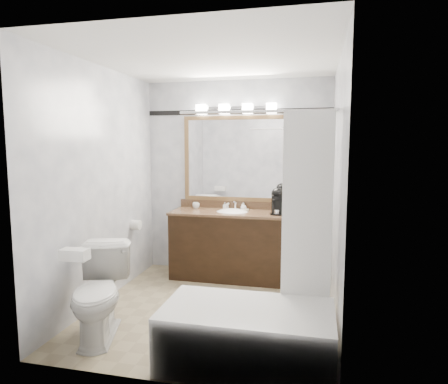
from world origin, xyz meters
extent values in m
cube|color=tan|center=(0.00, 0.00, -0.01)|extent=(2.40, 2.60, 0.01)
cube|color=white|center=(0.00, 0.00, 2.50)|extent=(2.40, 2.60, 0.01)
cube|color=silver|center=(0.00, 1.30, 1.25)|extent=(2.40, 0.01, 2.50)
cube|color=silver|center=(0.00, -1.30, 1.25)|extent=(2.40, 0.01, 2.50)
cube|color=silver|center=(-1.20, 0.00, 1.25)|extent=(0.01, 2.60, 2.50)
cube|color=silver|center=(1.20, 0.00, 1.25)|extent=(0.01, 2.60, 2.50)
cube|color=black|center=(0.00, 1.01, 0.41)|extent=(1.50, 0.55, 0.82)
cube|color=#8B6342|center=(0.00, 1.01, 0.83)|extent=(1.53, 0.58, 0.03)
cube|color=#8B6342|center=(0.00, 1.29, 0.90)|extent=(1.53, 0.03, 0.10)
ellipsoid|color=white|center=(0.00, 1.01, 0.82)|extent=(0.44, 0.34, 0.14)
cube|color=olive|center=(0.00, 1.28, 2.02)|extent=(1.40, 0.04, 0.05)
cube|color=olive|center=(0.00, 1.28, 0.97)|extent=(1.40, 0.04, 0.05)
cube|color=olive|center=(-0.68, 1.28, 1.50)|extent=(0.05, 0.04, 1.00)
cube|color=olive|center=(0.68, 1.28, 1.50)|extent=(0.05, 0.04, 1.00)
cube|color=white|center=(0.00, 1.29, 1.50)|extent=(1.30, 0.01, 1.00)
cube|color=silver|center=(0.00, 1.27, 2.15)|extent=(0.90, 0.05, 0.03)
cube|color=white|center=(-0.45, 1.22, 2.13)|extent=(0.12, 0.12, 0.12)
cube|color=white|center=(-0.15, 1.22, 2.13)|extent=(0.12, 0.12, 0.12)
cube|color=white|center=(0.15, 1.22, 2.13)|extent=(0.12, 0.12, 0.12)
cube|color=white|center=(0.45, 1.22, 2.13)|extent=(0.12, 0.12, 0.12)
cube|color=black|center=(0.00, 1.29, 2.10)|extent=(2.40, 0.01, 0.06)
cube|color=white|center=(0.53, -0.92, 0.23)|extent=(1.30, 0.72, 0.45)
cylinder|color=silver|center=(0.53, -0.54, 1.95)|extent=(1.30, 0.02, 0.02)
cube|color=white|center=(0.95, -0.55, 1.18)|extent=(0.40, 0.04, 1.55)
cylinder|color=white|center=(-1.14, 0.66, 0.70)|extent=(0.11, 0.12, 0.12)
imported|color=white|center=(-0.80, -0.78, 0.40)|extent=(0.65, 0.87, 0.79)
cube|color=white|center=(-0.80, -1.12, 0.84)|extent=(0.22, 0.13, 0.09)
cylinder|color=black|center=(0.56, 0.93, 0.86)|extent=(0.16, 0.16, 0.02)
cylinder|color=black|center=(0.56, 0.99, 0.98)|extent=(0.14, 0.14, 0.24)
sphere|color=black|center=(0.56, 0.99, 1.10)|extent=(0.14, 0.14, 0.14)
cube|color=black|center=(0.56, 0.91, 1.05)|extent=(0.09, 0.09, 0.05)
cylinder|color=silver|center=(0.56, 0.91, 0.89)|extent=(0.05, 0.05, 0.05)
imported|color=white|center=(-0.51, 1.16, 0.89)|extent=(0.12, 0.12, 0.07)
imported|color=white|center=(-0.54, 1.23, 0.88)|extent=(0.09, 0.09, 0.07)
imported|color=white|center=(-0.13, 1.17, 0.90)|extent=(0.05, 0.05, 0.09)
imported|color=white|center=(0.12, 1.16, 0.90)|extent=(0.09, 0.09, 0.10)
cube|color=beige|center=(0.15, 1.13, 0.86)|extent=(0.07, 0.05, 0.02)
camera|label=1|loc=(1.02, -3.79, 1.69)|focal=32.00mm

